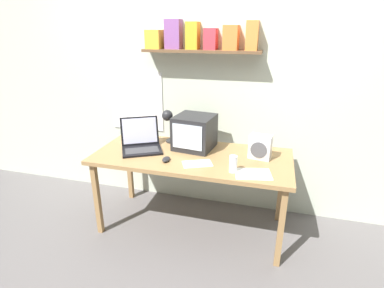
% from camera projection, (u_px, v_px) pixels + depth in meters
% --- Properties ---
extents(ground_plane, '(12.00, 12.00, 0.00)m').
position_uv_depth(ground_plane, '(192.00, 225.00, 2.86)').
color(ground_plane, '#615D5D').
extents(back_wall, '(5.60, 0.24, 2.60)m').
position_uv_depth(back_wall, '(206.00, 79.00, 2.85)').
color(back_wall, beige).
rests_on(back_wall, ground_plane).
extents(corner_desk, '(1.69, 0.76, 0.73)m').
position_uv_depth(corner_desk, '(192.00, 161.00, 2.62)').
color(corner_desk, '#9E7648').
rests_on(corner_desk, ground_plane).
extents(crt_monitor, '(0.37, 0.37, 0.30)m').
position_uv_depth(crt_monitor, '(195.00, 132.00, 2.70)').
color(crt_monitor, '#232326').
rests_on(crt_monitor, corner_desk).
extents(laptop, '(0.46, 0.45, 0.27)m').
position_uv_depth(laptop, '(141.00, 142.00, 2.71)').
color(laptop, black).
rests_on(laptop, corner_desk).
extents(desk_lamp, '(0.13, 0.17, 0.33)m').
position_uv_depth(desk_lamp, '(168.00, 120.00, 2.78)').
color(desk_lamp, '#232326').
rests_on(desk_lamp, corner_desk).
extents(juice_glass, '(0.06, 0.06, 0.13)m').
position_uv_depth(juice_glass, '(233.00, 165.00, 2.27)').
color(juice_glass, white).
rests_on(juice_glass, corner_desk).
extents(space_heater, '(0.20, 0.13, 0.20)m').
position_uv_depth(space_heater, '(260.00, 147.00, 2.49)').
color(space_heater, silver).
rests_on(space_heater, corner_desk).
extents(computer_mouse, '(0.06, 0.11, 0.03)m').
position_uv_depth(computer_mouse, '(166.00, 159.00, 2.47)').
color(computer_mouse, '#232326').
rests_on(computer_mouse, corner_desk).
extents(printed_handout, '(0.27, 0.23, 0.00)m').
position_uv_depth(printed_handout, '(197.00, 164.00, 2.42)').
color(printed_handout, white).
rests_on(printed_handout, corner_desk).
extents(open_notebook, '(0.30, 0.25, 0.00)m').
position_uv_depth(open_notebook, '(253.00, 174.00, 2.25)').
color(open_notebook, white).
rests_on(open_notebook, corner_desk).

